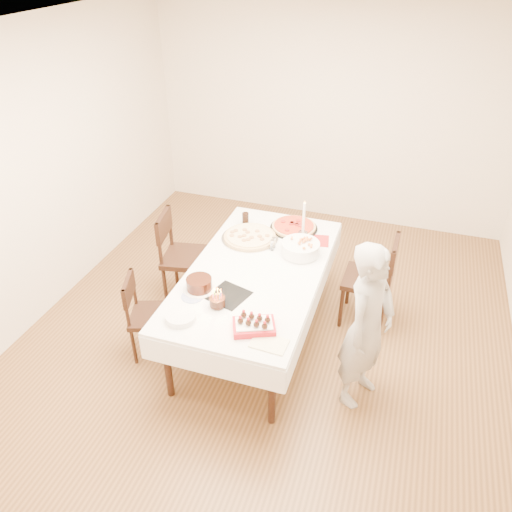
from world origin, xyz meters
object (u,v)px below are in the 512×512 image
(pizza_white, at_px, (250,237))
(person, at_px, (367,327))
(taper_candle, at_px, (304,220))
(layer_cake, at_px, (199,284))
(dining_table, at_px, (256,303))
(chair_left_dessert, at_px, (153,316))
(chair_right_savory, at_px, (367,279))
(strawberry_box, at_px, (254,325))
(pasta_bowl, at_px, (300,248))
(cola_glass, at_px, (245,219))
(birthday_cake, at_px, (217,298))
(chair_left_savory, at_px, (187,257))
(pizza_pepperoni, at_px, (294,227))

(pizza_white, bearing_deg, person, -36.04)
(taper_candle, relative_size, layer_cake, 1.53)
(dining_table, xyz_separation_m, chair_left_dessert, (-0.80, -0.50, 0.03))
(chair_right_savory, xyz_separation_m, chair_left_dessert, (-1.74, -1.05, -0.07))
(chair_right_savory, xyz_separation_m, strawberry_box, (-0.70, -1.30, 0.31))
(dining_table, relative_size, layer_cake, 7.82)
(chair_right_savory, distance_m, chair_left_dessert, 2.03)
(pasta_bowl, relative_size, layer_cake, 1.29)
(person, bearing_deg, taper_candle, 57.33)
(cola_glass, bearing_deg, chair_left_dessert, -109.45)
(chair_right_savory, relative_size, birthday_cake, 6.96)
(chair_left_dessert, bearing_deg, pizza_white, -138.88)
(chair_left_savory, xyz_separation_m, pasta_bowl, (1.16, 0.03, 0.33))
(birthday_cake, bearing_deg, chair_right_savory, 46.68)
(chair_left_savory, xyz_separation_m, pizza_white, (0.63, 0.14, 0.28))
(pizza_white, height_order, birthday_cake, birthday_cake)
(person, height_order, birthday_cake, person)
(pizza_pepperoni, relative_size, pasta_bowl, 1.36)
(pasta_bowl, distance_m, strawberry_box, 1.13)
(pasta_bowl, bearing_deg, pizza_white, 167.73)
(chair_right_savory, relative_size, strawberry_box, 3.03)
(pizza_pepperoni, distance_m, pasta_bowl, 0.47)
(chair_right_savory, height_order, pizza_pepperoni, chair_right_savory)
(taper_candle, height_order, strawberry_box, taper_candle)
(taper_candle, bearing_deg, strawberry_box, -91.38)
(taper_candle, height_order, cola_glass, taper_candle)
(person, relative_size, layer_cake, 5.32)
(strawberry_box, bearing_deg, pasta_bowl, 86.13)
(taper_candle, xyz_separation_m, layer_cake, (-0.62, -1.06, -0.15))
(person, distance_m, layer_cake, 1.40)
(person, xyz_separation_m, pasta_bowl, (-0.73, 0.80, 0.09))
(cola_glass, height_order, layer_cake, cola_glass)
(dining_table, xyz_separation_m, strawberry_box, (0.23, -0.75, 0.41))
(cola_glass, bearing_deg, chair_right_savory, -8.39)
(birthday_cake, bearing_deg, cola_glass, 99.74)
(dining_table, xyz_separation_m, chair_left_savory, (-0.85, 0.34, 0.11))
(layer_cake, bearing_deg, chair_right_savory, 37.00)
(chair_left_dessert, distance_m, taper_candle, 1.65)
(chair_left_savory, height_order, strawberry_box, chair_left_savory)
(birthday_cake, xyz_separation_m, strawberry_box, (0.36, -0.17, -0.04))
(pizza_white, bearing_deg, strawberry_box, -69.75)
(layer_cake, bearing_deg, person, -0.37)
(chair_right_savory, bearing_deg, dining_table, -148.30)
(pizza_white, bearing_deg, pizza_pepperoni, 42.08)
(chair_left_savory, distance_m, birthday_cake, 1.22)
(chair_left_savory, height_order, taper_candle, taper_candle)
(taper_candle, relative_size, birthday_cake, 3.06)
(pizza_pepperoni, distance_m, birthday_cake, 1.42)
(chair_left_dessert, bearing_deg, strawberry_box, 147.59)
(birthday_cake, bearing_deg, pizza_white, 94.95)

